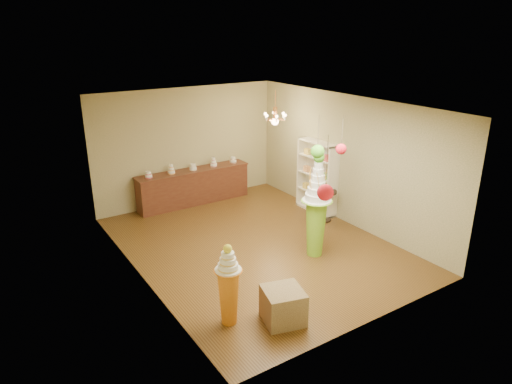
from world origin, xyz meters
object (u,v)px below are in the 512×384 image
round_table (324,201)px  sideboard (194,186)px  pedestal_green (316,215)px  pedestal_orange (229,290)px

round_table → sideboard: bearing=127.6°
pedestal_green → round_table: (1.31, 1.24, -0.38)m
pedestal_green → round_table: size_ratio=2.88×
pedestal_orange → sideboard: 5.33m
pedestal_orange → round_table: size_ratio=1.81×
pedestal_orange → sideboard: (1.83, 5.00, -0.10)m
pedestal_green → sideboard: bearing=101.2°
pedestal_green → sideboard: (-0.79, 3.97, -0.39)m
sideboard → round_table: bearing=-52.4°
pedestal_green → round_table: bearing=43.4°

